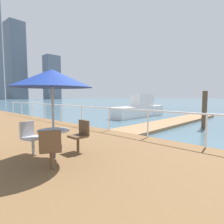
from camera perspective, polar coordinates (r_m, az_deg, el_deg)
ground_plane at (r=21.05m, az=-20.21°, el=-0.81°), size 300.00×300.00×0.00m
floating_dock at (r=14.16m, az=17.88°, el=-3.05°), size 13.87×2.00×0.18m
boardwalk_railing at (r=9.30m, az=-5.51°, el=0.38°), size 0.06×23.15×1.08m
dock_piling_1 at (r=12.71m, az=26.65°, el=0.61°), size 0.29×0.29×2.31m
moored_boat_1 at (r=18.07m, az=8.54°, el=1.00°), size 6.57×1.65×2.18m
cafe_table_round at (r=4.99m, az=-17.63°, el=-6.12°), size 0.80×0.80×0.74m
patio_umbrella at (r=4.92m, az=-18.05°, el=9.81°), size 2.02×2.02×2.27m
cafe_chair_0 at (r=5.45m, az=-9.66°, el=-6.49°), size 0.47×0.45×0.90m
cafe_chair_1 at (r=5.62m, az=-23.94°, el=-6.51°), size 0.56×0.58×0.90m
cafe_chair_2 at (r=4.19m, az=-18.36°, el=-10.17°), size 0.62×0.63×0.90m
skyline_tower_4 at (r=145.15m, az=-27.63°, el=13.73°), size 10.72×12.53×51.11m
skyline_tower_5 at (r=137.70m, az=-18.06°, el=10.11°), size 9.89×7.86×29.90m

